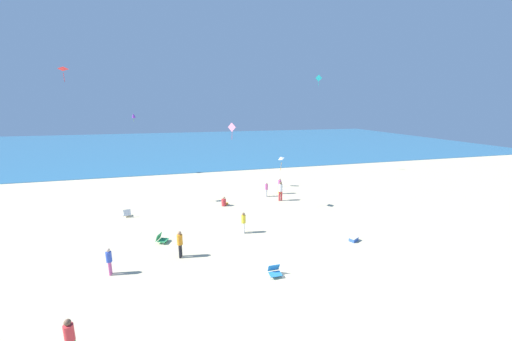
# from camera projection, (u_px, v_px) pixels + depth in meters

# --- Properties ---
(ground_plane) EXTENTS (120.00, 120.00, 0.00)m
(ground_plane) POSITION_uv_depth(u_px,v_px,m) (252.00, 211.00, 23.63)
(ground_plane) COLOR beige
(ocean_water) EXTENTS (120.00, 60.00, 0.05)m
(ocean_water) POSITION_uv_depth(u_px,v_px,m) (202.00, 144.00, 66.29)
(ocean_water) COLOR teal
(ocean_water) RESTS_ON ground_plane
(beach_chair_near_camera) EXTENTS (0.62, 0.61, 0.57)m
(beach_chair_near_camera) POSITION_uv_depth(u_px,v_px,m) (275.00, 271.00, 14.60)
(beach_chair_near_camera) COLOR #2370B2
(beach_chair_near_camera) RESTS_ON ground_plane
(beach_chair_far_right) EXTENTS (0.81, 0.80, 0.58)m
(beach_chair_far_right) POSITION_uv_depth(u_px,v_px,m) (161.00, 239.00, 18.15)
(beach_chair_far_right) COLOR #2D9956
(beach_chair_far_right) RESTS_ON ground_plane
(beach_chair_far_left) EXTENTS (0.66, 0.74, 0.64)m
(beach_chair_far_left) POSITION_uv_depth(u_px,v_px,m) (127.00, 213.00, 22.35)
(beach_chair_far_left) COLOR white
(beach_chair_far_left) RESTS_ON ground_plane
(cooler_box) EXTENTS (0.67, 0.59, 0.27)m
(cooler_box) POSITION_uv_depth(u_px,v_px,m) (354.00, 239.00, 18.39)
(cooler_box) COLOR #2D56B7
(cooler_box) RESTS_ON ground_plane
(person_0) EXTENTS (0.42, 0.42, 1.57)m
(person_0) POSITION_uv_depth(u_px,v_px,m) (280.00, 185.00, 28.15)
(person_0) COLOR yellow
(person_0) RESTS_ON ground_plane
(person_1) EXTENTS (0.40, 0.40, 1.56)m
(person_1) POSITION_uv_depth(u_px,v_px,m) (180.00, 242.00, 16.26)
(person_1) COLOR black
(person_1) RESTS_ON ground_plane
(person_2) EXTENTS (0.37, 0.37, 1.39)m
(person_2) POSITION_uv_depth(u_px,v_px,m) (266.00, 188.00, 27.32)
(person_2) COLOR white
(person_2) RESTS_ON ground_plane
(person_3) EXTENTS (0.29, 0.29, 1.45)m
(person_3) POSITION_uv_depth(u_px,v_px,m) (244.00, 221.00, 19.42)
(person_3) COLOR white
(person_3) RESTS_ON ground_plane
(person_4) EXTENTS (0.44, 0.44, 1.58)m
(person_4) POSITION_uv_depth(u_px,v_px,m) (70.00, 337.00, 9.58)
(person_4) COLOR green
(person_4) RESTS_ON ground_plane
(person_5) EXTENTS (0.29, 0.29, 1.42)m
(person_5) POSITION_uv_depth(u_px,v_px,m) (109.00, 260.00, 14.59)
(person_5) COLOR #D8599E
(person_5) RESTS_ON ground_plane
(person_6) EXTENTS (0.69, 0.72, 0.82)m
(person_6) POSITION_uv_depth(u_px,v_px,m) (224.00, 202.00, 24.91)
(person_6) COLOR red
(person_6) RESTS_ON ground_plane
(person_7) EXTENTS (0.35, 0.35, 1.75)m
(person_7) POSITION_uv_depth(u_px,v_px,m) (281.00, 190.00, 26.08)
(person_7) COLOR red
(person_7) RESTS_ON ground_plane
(kite_teal) EXTENTS (0.72, 0.42, 1.35)m
(kite_teal) POSITION_uv_depth(u_px,v_px,m) (319.00, 78.00, 35.38)
(kite_teal) COLOR #1EADAD
(kite_purple) EXTENTS (0.53, 0.62, 0.99)m
(kite_purple) POSITION_uv_depth(u_px,v_px,m) (133.00, 116.00, 34.78)
(kite_purple) COLOR purple
(kite_pink) EXTENTS (0.70, 0.65, 1.71)m
(kite_pink) POSITION_uv_depth(u_px,v_px,m) (232.00, 128.00, 29.04)
(kite_pink) COLOR pink
(kite_red) EXTENTS (0.68, 0.62, 1.22)m
(kite_red) POSITION_uv_depth(u_px,v_px,m) (63.00, 68.00, 22.48)
(kite_red) COLOR red
(kite_white) EXTENTS (0.49, 0.60, 1.19)m
(kite_white) POSITION_uv_depth(u_px,v_px,m) (281.00, 158.00, 23.56)
(kite_white) COLOR white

